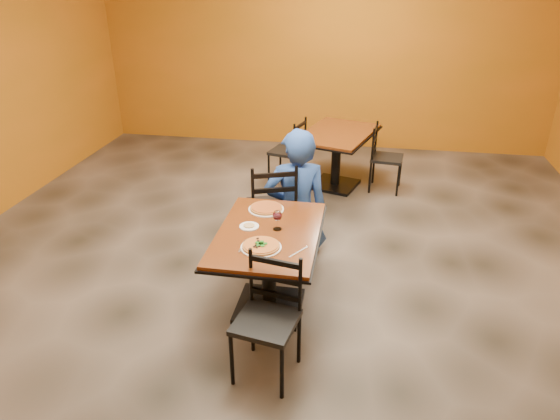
% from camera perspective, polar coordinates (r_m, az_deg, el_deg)
% --- Properties ---
extents(floor, '(7.00, 8.00, 0.01)m').
position_cam_1_polar(floor, '(4.79, -0.09, -7.55)').
color(floor, black).
rests_on(floor, ground).
extents(wall_back, '(7.00, 0.01, 3.00)m').
position_cam_1_polar(wall_back, '(8.05, 5.02, 17.70)').
color(wall_back, '#B76114').
rests_on(wall_back, ground).
extents(table_main, '(0.83, 1.23, 0.75)m').
position_cam_1_polar(table_main, '(4.08, -1.30, -4.86)').
color(table_main, '#662710').
rests_on(table_main, floor).
extents(table_second, '(1.16, 1.43, 0.75)m').
position_cam_1_polar(table_second, '(6.56, 6.50, 7.24)').
color(table_second, '#662710').
rests_on(table_second, floor).
extents(chair_main_near, '(0.47, 0.47, 0.90)m').
position_cam_1_polar(chair_main_near, '(3.51, -1.62, -12.77)').
color(chair_main_near, black).
rests_on(chair_main_near, floor).
extents(chair_main_far, '(0.58, 0.58, 1.00)m').
position_cam_1_polar(chair_main_far, '(4.96, -0.98, 0.32)').
color(chair_main_far, black).
rests_on(chair_main_far, floor).
extents(chair_second_left, '(0.50, 0.50, 0.89)m').
position_cam_1_polar(chair_second_left, '(6.66, 0.80, 6.70)').
color(chair_second_left, black).
rests_on(chair_second_left, floor).
extents(chair_second_right, '(0.44, 0.44, 0.86)m').
position_cam_1_polar(chair_second_right, '(6.60, 12.13, 5.79)').
color(chair_second_right, black).
rests_on(chair_second_right, floor).
extents(diner, '(0.73, 0.57, 1.31)m').
position_cam_1_polar(diner, '(4.90, 1.89, 1.97)').
color(diner, '#1C449A').
rests_on(diner, floor).
extents(plate_main, '(0.31, 0.31, 0.01)m').
position_cam_1_polar(plate_main, '(3.76, -2.18, -4.29)').
color(plate_main, white).
rests_on(plate_main, table_main).
extents(pizza_main, '(0.28, 0.28, 0.02)m').
position_cam_1_polar(pizza_main, '(3.75, -2.19, -4.08)').
color(pizza_main, '#8C350A').
rests_on(pizza_main, plate_main).
extents(plate_far, '(0.31, 0.31, 0.01)m').
position_cam_1_polar(plate_far, '(4.34, -1.59, 0.09)').
color(plate_far, white).
rests_on(plate_far, table_main).
extents(pizza_far, '(0.28, 0.28, 0.02)m').
position_cam_1_polar(pizza_far, '(4.33, -1.59, 0.28)').
color(pizza_far, '#B56422').
rests_on(pizza_far, plate_far).
extents(side_plate, '(0.16, 0.16, 0.01)m').
position_cam_1_polar(side_plate, '(4.06, -3.55, -1.89)').
color(side_plate, white).
rests_on(side_plate, table_main).
extents(dip, '(0.09, 0.09, 0.01)m').
position_cam_1_polar(dip, '(4.05, -3.55, -1.77)').
color(dip, tan).
rests_on(dip, side_plate).
extents(wine_glass, '(0.08, 0.08, 0.18)m').
position_cam_1_polar(wine_glass, '(3.98, -0.31, -1.07)').
color(wine_glass, white).
rests_on(wine_glass, table_main).
extents(fork, '(0.02, 0.19, 0.00)m').
position_cam_1_polar(fork, '(3.79, -4.33, -4.14)').
color(fork, silver).
rests_on(fork, table_main).
extents(knife, '(0.13, 0.18, 0.00)m').
position_cam_1_polar(knife, '(3.71, 2.12, -4.81)').
color(knife, silver).
rests_on(knife, table_main).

